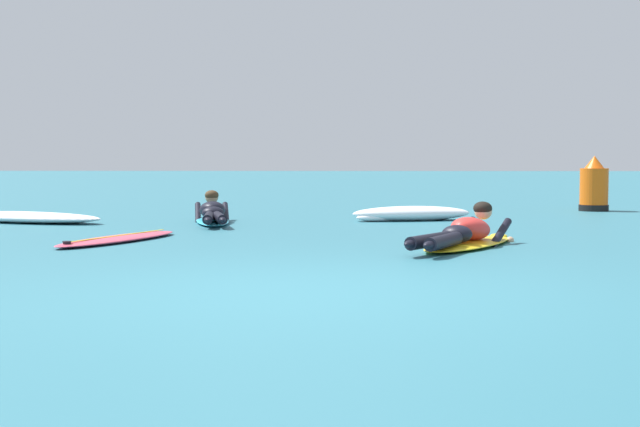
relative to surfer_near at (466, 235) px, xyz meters
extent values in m
plane|color=#2D6B7A|center=(-1.58, 6.71, -0.14)|extent=(120.00, 120.00, 0.00)
ellipsoid|color=yellow|center=(0.04, 0.08, -0.10)|extent=(1.52, 2.17, 0.07)
ellipsoid|color=yellow|center=(0.52, 0.99, -0.09)|extent=(0.28, 0.28, 0.06)
ellipsoid|color=red|center=(0.07, 0.13, 0.06)|extent=(0.68, 0.81, 0.35)
ellipsoid|color=black|center=(-0.12, -0.24, 0.03)|extent=(0.43, 0.41, 0.20)
cylinder|color=black|center=(-0.46, -0.70, 0.00)|extent=(0.55, 0.79, 0.14)
ellipsoid|color=black|center=(-0.68, -1.06, 0.00)|extent=(0.19, 0.24, 0.08)
cylinder|color=black|center=(-0.32, -0.77, 0.00)|extent=(0.47, 0.82, 0.14)
ellipsoid|color=black|center=(-0.49, -1.16, 0.00)|extent=(0.19, 0.24, 0.08)
cylinder|color=black|center=(0.05, 0.57, -0.02)|extent=(0.36, 0.58, 0.35)
sphere|color=tan|center=(0.24, 0.92, -0.12)|extent=(0.09, 0.09, 0.09)
cylinder|color=black|center=(0.43, 0.35, -0.02)|extent=(0.36, 0.58, 0.35)
sphere|color=tan|center=(0.61, 0.68, -0.12)|extent=(0.09, 0.09, 0.09)
sphere|color=tan|center=(0.26, 0.49, 0.25)|extent=(0.21, 0.21, 0.21)
ellipsoid|color=black|center=(0.25, 0.47, 0.28)|extent=(0.29, 0.28, 0.16)
ellipsoid|color=#2DB2D1|center=(-3.46, 3.68, -0.10)|extent=(0.93, 2.36, 0.07)
ellipsoid|color=#2DB2D1|center=(-3.67, 4.76, -0.09)|extent=(0.22, 0.23, 0.06)
ellipsoid|color=black|center=(-3.47, 3.73, 0.06)|extent=(0.51, 0.69, 0.34)
ellipsoid|color=black|center=(-3.40, 3.37, 0.03)|extent=(0.39, 0.34, 0.20)
cylinder|color=black|center=(-3.36, 2.76, 0.00)|extent=(0.26, 0.92, 0.14)
ellipsoid|color=black|center=(-3.30, 2.31, 0.00)|extent=(0.14, 0.24, 0.08)
cylinder|color=black|center=(-3.20, 2.79, 0.00)|extent=(0.36, 0.92, 0.14)
ellipsoid|color=black|center=(-3.09, 2.35, 0.00)|extent=(0.14, 0.24, 0.08)
cylinder|color=black|center=(-3.75, 4.03, -0.02)|extent=(0.20, 0.62, 0.35)
sphere|color=tan|center=(-3.83, 4.42, -0.12)|extent=(0.09, 0.09, 0.09)
cylinder|color=black|center=(-3.31, 4.09, -0.02)|extent=(0.20, 0.62, 0.35)
sphere|color=tan|center=(-3.39, 4.46, -0.12)|extent=(0.09, 0.09, 0.09)
sphere|color=tan|center=(-3.54, 4.09, 0.25)|extent=(0.21, 0.21, 0.21)
ellipsoid|color=#47331E|center=(-3.54, 4.07, 0.28)|extent=(0.25, 0.24, 0.16)
ellipsoid|color=#E54C66|center=(-4.06, 0.54, -0.10)|extent=(1.25, 2.28, 0.07)
cube|color=yellow|center=(-4.06, 0.54, -0.06)|extent=(0.69, 1.80, 0.01)
cone|color=black|center=(-4.39, -0.35, -0.13)|extent=(0.13, 0.13, 0.16)
ellipsoid|color=white|center=(-0.34, 4.26, -0.02)|extent=(2.02, 0.99, 0.24)
ellipsoid|color=white|center=(0.11, 4.45, -0.05)|extent=(0.73, 0.61, 0.17)
ellipsoid|color=white|center=(-0.90, 4.06, -0.07)|extent=(0.75, 0.48, 0.13)
ellipsoid|color=white|center=(-6.43, 3.63, -0.05)|extent=(2.96, 1.75, 0.17)
ellipsoid|color=white|center=(-5.71, 3.51, -0.08)|extent=(1.05, 0.98, 0.12)
cylinder|color=#EA5B0F|center=(3.29, 7.10, 0.27)|extent=(0.53, 0.53, 0.81)
cone|color=#EA5B0F|center=(3.29, 7.10, 0.80)|extent=(0.37, 0.37, 0.24)
cylinder|color=black|center=(3.29, 7.10, -0.08)|extent=(0.56, 0.56, 0.12)
camera|label=1|loc=(-1.19, -9.73, 0.84)|focal=48.99mm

